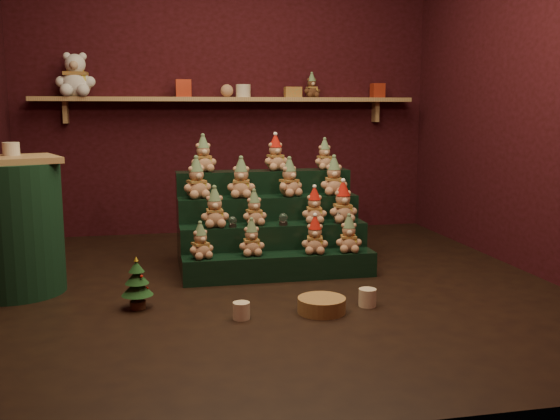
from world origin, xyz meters
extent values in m
plane|color=black|center=(0.00, 0.00, 0.00)|extent=(4.00, 4.00, 0.00)
cube|color=black|center=(0.00, 2.05, 1.40)|extent=(4.00, 0.10, 2.80)
cube|color=black|center=(0.00, -2.05, 1.40)|extent=(4.00, 0.10, 2.80)
cube|color=black|center=(2.05, 0.00, 1.40)|extent=(0.10, 4.00, 2.80)
cube|color=tan|center=(0.00, 1.87, 1.30)|extent=(3.60, 0.26, 0.04)
cube|color=tan|center=(-1.50, 1.94, 1.18)|extent=(0.04, 0.12, 0.20)
cube|color=tan|center=(1.50, 1.94, 1.18)|extent=(0.04, 0.12, 0.20)
cube|color=black|center=(0.14, 0.16, 0.09)|extent=(1.40, 0.22, 0.18)
cube|color=black|center=(0.14, 0.38, 0.18)|extent=(1.40, 0.22, 0.36)
cube|color=black|center=(0.14, 0.60, 0.27)|extent=(1.40, 0.22, 0.54)
cube|color=black|center=(0.14, 0.82, 0.36)|extent=(1.40, 0.22, 0.72)
cylinder|color=black|center=(-0.18, 0.32, 0.37)|extent=(0.06, 0.06, 0.02)
sphere|color=white|center=(-0.18, 0.32, 0.41)|extent=(0.06, 0.06, 0.06)
cylinder|color=black|center=(0.20, 0.32, 0.37)|extent=(0.06, 0.06, 0.03)
sphere|color=white|center=(0.20, 0.32, 0.42)|extent=(0.07, 0.07, 0.07)
cylinder|color=black|center=(0.63, 0.32, 0.37)|extent=(0.06, 0.06, 0.02)
sphere|color=white|center=(0.63, 0.32, 0.42)|extent=(0.07, 0.07, 0.07)
cube|color=tan|center=(-1.65, 0.18, 0.89)|extent=(0.73, 0.67, 0.04)
cylinder|color=black|center=(-1.65, 0.18, 0.43)|extent=(0.63, 0.63, 0.87)
cylinder|color=beige|center=(-1.65, 0.28, 0.95)|extent=(0.11, 0.11, 0.09)
cylinder|color=#452918|center=(-0.85, -0.34, 0.02)|extent=(0.10, 0.10, 0.05)
cone|color=#143816|center=(-0.85, -0.34, 0.14)|extent=(0.19, 0.19, 0.10)
cone|color=#143816|center=(-0.85, -0.34, 0.20)|extent=(0.15, 0.15, 0.09)
cone|color=#143816|center=(-0.85, -0.34, 0.27)|extent=(0.10, 0.10, 0.07)
cone|color=gold|center=(-0.85, -0.34, 0.31)|extent=(0.03, 0.03, 0.03)
cylinder|color=beige|center=(-0.25, -0.66, 0.05)|extent=(0.10, 0.10, 0.10)
cylinder|color=beige|center=(0.55, -0.58, 0.06)|extent=(0.11, 0.11, 0.11)
cylinder|color=#9A6B3E|center=(0.24, -0.64, 0.05)|extent=(0.35, 0.35, 0.09)
cube|color=#AD321A|center=(-0.43, 1.85, 1.40)|extent=(0.14, 0.14, 0.16)
cylinder|color=beige|center=(0.13, 1.85, 1.38)|extent=(0.14, 0.14, 0.12)
cube|color=#AD321A|center=(1.48, 1.85, 1.39)|extent=(0.12, 0.12, 0.14)
sphere|color=tan|center=(-0.02, 1.85, 1.38)|extent=(0.12, 0.12, 0.12)
cube|color=#C6541B|center=(0.62, 1.85, 1.37)|extent=(0.16, 0.10, 0.10)
camera|label=1|loc=(-0.74, -4.12, 1.22)|focal=40.00mm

